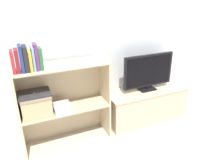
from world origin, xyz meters
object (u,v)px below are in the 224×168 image
(tv, at_px, (148,71))
(laptop, at_px, (34,94))
(book_mustard, at_px, (30,60))
(book_plum, at_px, (36,57))
(book_skyblue, at_px, (33,59))
(book_charcoal, at_px, (26,59))
(storage_basket_left, at_px, (36,103))
(book_maroon, at_px, (17,61))
(magazine_stack, at_px, (62,107))
(book_navy, at_px, (21,59))
(book_crimson, at_px, (13,62))
(tv_stand, at_px, (146,104))
(book_forest, at_px, (40,58))

(tv, relative_size, laptop, 2.16)
(tv, height_order, book_mustard, book_mustard)
(book_plum, bearing_deg, book_skyblue, 180.00)
(book_charcoal, height_order, storage_basket_left, book_charcoal)
(book_maroon, distance_m, magazine_stack, 0.67)
(book_navy, xyz_separation_m, book_skyblue, (0.10, 0.00, -0.01))
(storage_basket_left, bearing_deg, book_skyblue, -49.90)
(book_crimson, height_order, book_skyblue, book_skyblue)
(tv_stand, relative_size, book_skyblue, 4.94)
(book_crimson, xyz_separation_m, book_forest, (0.24, -0.00, 0.00))
(tv, distance_m, book_maroon, 1.53)
(book_forest, xyz_separation_m, storage_basket_left, (-0.10, 0.04, -0.48))
(tv, bearing_deg, book_mustard, -176.65)
(book_navy, xyz_separation_m, book_plum, (0.13, 0.00, 0.00))
(tv, relative_size, book_forest, 3.30)
(magazine_stack, bearing_deg, book_crimson, -178.77)
(tv_stand, relative_size, book_navy, 4.46)
(book_navy, distance_m, book_forest, 0.17)
(book_crimson, height_order, book_maroon, book_maroon)
(book_mustard, bearing_deg, tv, 3.35)
(book_plum, bearing_deg, tv_stand, 3.57)
(tv, xyz_separation_m, book_forest, (-1.28, -0.08, 0.35))
(book_plum, distance_m, storage_basket_left, 0.50)
(tv, height_order, book_charcoal, book_charcoal)
(tv, distance_m, book_charcoal, 1.46)
(book_navy, relative_size, book_mustard, 1.27)
(book_crimson, relative_size, magazine_stack, 0.99)
(book_maroon, xyz_separation_m, storage_basket_left, (0.10, 0.04, -0.48))
(magazine_stack, bearing_deg, book_maroon, -178.64)
(book_mustard, bearing_deg, book_navy, -180.00)
(tv, distance_m, laptop, 1.38)
(tv_stand, relative_size, book_crimson, 5.36)
(book_skyblue, height_order, laptop, book_skyblue)
(book_charcoal, height_order, laptop, book_charcoal)
(book_crimson, distance_m, book_mustard, 0.15)
(book_mustard, bearing_deg, storage_basket_left, 98.88)
(book_maroon, bearing_deg, magazine_stack, 1.36)
(tv, xyz_separation_m, book_navy, (-1.45, -0.08, 0.37))
(book_charcoal, xyz_separation_m, laptop, (0.03, 0.04, -0.38))
(book_maroon, xyz_separation_m, magazine_stack, (0.36, 0.01, -0.57))
(book_plum, xyz_separation_m, storage_basket_left, (-0.07, 0.04, -0.50))
(storage_basket_left, bearing_deg, tv_stand, 1.61)
(tv_stand, height_order, book_skyblue, book_skyblue)
(book_skyblue, relative_size, laptop, 0.70)
(book_charcoal, distance_m, book_skyblue, 0.07)
(book_mustard, height_order, book_forest, book_forest)
(storage_basket_left, bearing_deg, book_plum, -33.28)
(book_navy, bearing_deg, book_skyblue, 0.00)
(book_skyblue, bearing_deg, laptop, 130.10)
(tv_stand, xyz_separation_m, book_maroon, (-1.48, -0.08, 0.82))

